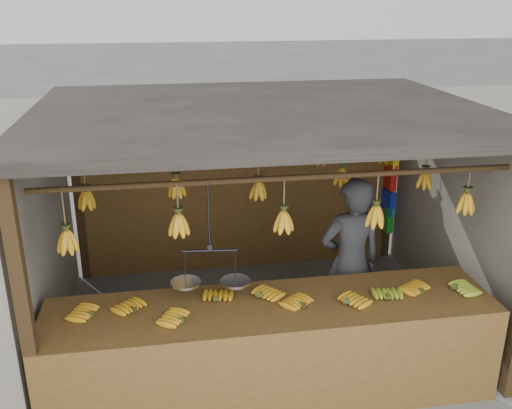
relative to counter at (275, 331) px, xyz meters
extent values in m
plane|color=#5B5B57|center=(0.09, 1.24, -0.72)|extent=(80.00, 80.00, 0.00)
cube|color=black|center=(-1.91, -0.26, 0.43)|extent=(0.10, 0.10, 2.30)
cube|color=black|center=(-1.91, 2.74, 0.43)|extent=(0.10, 0.10, 2.30)
cube|color=black|center=(2.09, 2.74, 0.43)|extent=(0.10, 0.10, 2.30)
cube|color=black|center=(0.09, 1.24, 1.63)|extent=(4.30, 3.30, 0.10)
cylinder|color=black|center=(0.09, 0.24, 1.28)|extent=(4.00, 0.05, 0.05)
cylinder|color=black|center=(0.09, 1.24, 1.28)|extent=(4.00, 0.05, 0.05)
cylinder|color=black|center=(0.09, 2.24, 1.28)|extent=(4.00, 0.05, 0.05)
cube|color=brown|center=(0.09, 2.74, 0.18)|extent=(4.00, 0.06, 1.80)
cube|color=brown|center=(-0.01, 0.14, 0.14)|extent=(3.90, 0.87, 0.08)
cube|color=brown|center=(-0.01, -0.30, -0.27)|extent=(3.90, 0.04, 0.90)
cube|color=black|center=(-1.86, -0.25, -0.31)|extent=(0.07, 0.07, 0.82)
cube|color=black|center=(1.84, -0.25, -0.31)|extent=(0.07, 0.07, 0.82)
cube|color=black|center=(-1.86, 0.52, -0.31)|extent=(0.07, 0.07, 0.82)
cube|color=black|center=(1.84, 0.52, -0.31)|extent=(0.07, 0.07, 0.82)
ellipsoid|color=#C08114|center=(-1.51, 0.18, 0.21)|extent=(0.29, 0.26, 0.06)
ellipsoid|color=#C08114|center=(-1.16, 0.18, 0.21)|extent=(0.29, 0.30, 0.06)
ellipsoid|color=#C08114|center=(-0.78, -0.03, 0.21)|extent=(0.30, 0.28, 0.06)
ellipsoid|color=#C08114|center=(-0.47, 0.23, 0.21)|extent=(0.22, 0.27, 0.06)
ellipsoid|color=#C08114|center=(-0.08, 0.23, 0.21)|extent=(0.30, 0.29, 0.06)
ellipsoid|color=#C08114|center=(0.25, 0.02, 0.21)|extent=(0.29, 0.30, 0.06)
ellipsoid|color=#C08114|center=(0.63, -0.01, 0.21)|extent=(0.30, 0.28, 0.06)
ellipsoid|color=#92A523|center=(1.01, 0.02, 0.21)|extent=(0.22, 0.27, 0.06)
ellipsoid|color=#C08114|center=(1.34, 0.08, 0.21)|extent=(0.27, 0.30, 0.06)
ellipsoid|color=#92A523|center=(1.66, 0.07, 0.21)|extent=(0.26, 0.21, 0.06)
ellipsoid|color=#C08114|center=(-1.64, 0.22, 0.85)|extent=(0.16, 0.16, 0.28)
ellipsoid|color=#C08114|center=(-0.76, 0.22, 0.94)|extent=(0.16, 0.16, 0.28)
ellipsoid|color=#C08114|center=(0.11, 0.25, 0.89)|extent=(0.16, 0.16, 0.28)
ellipsoid|color=#C08114|center=(0.90, 0.21, 0.91)|extent=(0.16, 0.16, 0.28)
ellipsoid|color=#C08114|center=(1.76, 0.27, 0.95)|extent=(0.16, 0.16, 0.28)
ellipsoid|color=#C08114|center=(-1.60, 1.19, 0.86)|extent=(0.16, 0.16, 0.28)
ellipsoid|color=#C08114|center=(-0.75, 1.19, 0.93)|extent=(0.16, 0.16, 0.28)
ellipsoid|color=#C08114|center=(0.06, 1.23, 0.85)|extent=(0.16, 0.16, 0.28)
ellipsoid|color=#C08114|center=(0.94, 1.27, 0.93)|extent=(0.16, 0.16, 0.28)
ellipsoid|color=#C08114|center=(1.81, 1.20, 0.87)|extent=(0.16, 0.16, 0.28)
ellipsoid|color=#C08114|center=(-1.60, 2.21, 0.94)|extent=(0.16, 0.16, 0.28)
ellipsoid|color=#92A523|center=(-0.75, 2.19, 0.93)|extent=(0.16, 0.16, 0.28)
ellipsoid|color=#C08114|center=(0.14, 2.27, 0.94)|extent=(0.16, 0.16, 0.28)
ellipsoid|color=#C08114|center=(0.98, 2.27, 0.86)|extent=(0.16, 0.16, 0.28)
ellipsoid|color=#C08114|center=(1.75, 2.27, 0.85)|extent=(0.16, 0.16, 0.28)
cylinder|color=black|center=(-0.52, 0.24, 0.98)|extent=(0.02, 0.02, 0.60)
cylinder|color=black|center=(-0.52, 0.24, 0.68)|extent=(0.46, 0.08, 0.02)
cylinder|color=silver|center=(-0.73, 0.26, 0.38)|extent=(0.25, 0.25, 0.02)
cylinder|color=silver|center=(-0.31, 0.21, 0.38)|extent=(0.25, 0.25, 0.02)
imported|color=#262628|center=(0.92, 0.81, 0.17)|extent=(0.68, 0.48, 1.79)
cube|color=yellow|center=(2.03, 2.59, 0.78)|extent=(0.08, 0.26, 0.34)
cube|color=red|center=(2.03, 2.59, 0.47)|extent=(0.08, 0.26, 0.34)
cube|color=#1426BF|center=(2.03, 2.59, 0.11)|extent=(0.08, 0.26, 0.34)
cube|color=#199926|center=(2.03, 2.59, -0.11)|extent=(0.08, 0.26, 0.34)
camera|label=1|loc=(-0.85, -4.08, 2.68)|focal=40.00mm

